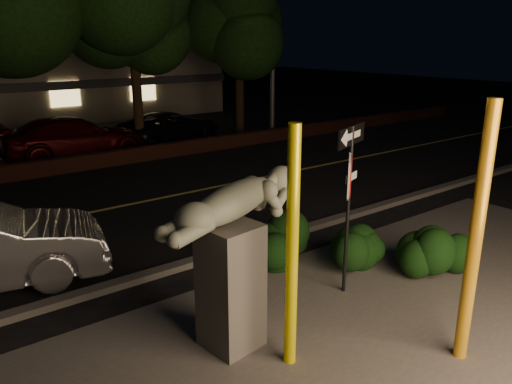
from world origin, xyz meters
TOP-DOWN VIEW (x-y plane):
  - ground at (0.00, 10.00)m, footprint 90.00×90.00m
  - patio at (0.00, -1.00)m, footprint 14.00×6.00m
  - road at (0.00, 7.00)m, footprint 80.00×8.00m
  - lane_marking at (0.00, 7.00)m, footprint 80.00×0.12m
  - curb at (0.00, 2.90)m, footprint 80.00×0.25m
  - brick_wall at (0.00, 11.30)m, footprint 40.00×0.35m
  - parking_lot at (0.00, 17.00)m, footprint 40.00×12.00m
  - tree_far_d at (7.50, 13.30)m, footprint 4.40×4.40m
  - yellow_pole_left at (-1.46, -0.47)m, footprint 0.16×0.16m
  - yellow_pole_right at (0.45, -1.77)m, footprint 0.17×0.17m
  - signpost at (0.54, 0.44)m, footprint 0.92×0.35m
  - sculpture at (-1.81, 0.33)m, footprint 2.27×0.87m
  - hedge_center at (0.44, 1.87)m, footprint 2.12×1.13m
  - hedge_right at (1.33, 0.99)m, footprint 1.60×1.06m
  - hedge_far_right at (2.31, -0.03)m, footprint 1.59×1.26m
  - parked_car_darkred at (0.19, 13.20)m, footprint 5.11×2.14m
  - parked_car_dark at (4.27, 13.75)m, footprint 4.87×3.05m

SIDE VIEW (x-z plane):
  - ground at x=0.00m, z-range 0.00..0.00m
  - road at x=0.00m, z-range 0.00..0.01m
  - parking_lot at x=0.00m, z-range 0.00..0.01m
  - patio at x=0.00m, z-range 0.00..0.02m
  - lane_marking at x=0.00m, z-range 0.02..0.02m
  - curb at x=0.00m, z-range 0.00..0.12m
  - brick_wall at x=0.00m, z-range 0.00..0.50m
  - hedge_right at x=1.33m, z-range 0.00..0.96m
  - hedge_far_right at x=2.31m, z-range 0.00..0.97m
  - hedge_center at x=0.44m, z-range 0.00..1.07m
  - parked_car_dark at x=4.27m, z-range 0.00..1.26m
  - parked_car_darkred at x=0.19m, z-range 0.00..1.48m
  - sculpture at x=-1.81m, z-range 0.28..2.70m
  - yellow_pole_left at x=-1.46m, z-range 0.00..3.20m
  - yellow_pole_right at x=0.45m, z-range 0.00..3.47m
  - signpost at x=0.54m, z-range 0.60..3.45m
  - tree_far_d at x=7.50m, z-range 1.71..9.13m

